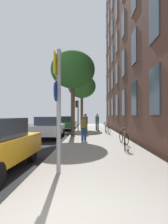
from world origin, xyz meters
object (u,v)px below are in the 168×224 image
car_2 (67,123)px  pedestrian_1 (85,122)px  sign_post (58,101)px  tree_near (73,70)px  car_1 (49,127)px  traffic_light (77,109)px  pedestrian_2 (97,121)px  bicycle_3 (105,128)px  pedestrian_0 (84,126)px  bicycle_1 (124,137)px  bicycle_0 (125,141)px  bicycle_2 (108,129)px  car_3 (68,121)px  tree_far (82,87)px

car_2 → pedestrian_1: bearing=-68.7°
sign_post → tree_near: size_ratio=0.51×
car_1 → traffic_light: bearing=78.4°
traffic_light → sign_post: bearing=-88.3°
traffic_light → car_1: size_ratio=0.81×
traffic_light → pedestrian_2: 2.80m
bicycle_3 → pedestrian_0: size_ratio=1.03×
pedestrian_2 → car_2: size_ratio=0.41×
bicycle_1 → bicycle_3: bicycle_3 is taller
pedestrian_2 → car_1: size_ratio=0.43×
pedestrian_1 → car_2: bearing=111.3°
bicycle_0 → bicycle_2: bicycle_0 is taller
pedestrian_2 → bicycle_3: bearing=-67.7°
bicycle_1 → bicycle_3: size_ratio=0.96×
traffic_light → tree_near: tree_near is taller
bicycle_2 → pedestrian_2: bearing=99.9°
sign_post → tree_near: bearing=92.4°
traffic_light → bicycle_2: 6.28m
pedestrian_0 → car_3: (-3.04, 18.48, -0.21)m
bicycle_2 → car_3: bearing=109.8°
traffic_light → bicycle_1: (3.32, -11.09, -1.98)m
pedestrian_0 → car_3: bearing=99.4°
bicycle_2 → pedestrian_1: (-1.96, -0.34, 0.64)m
bicycle_1 → pedestrian_0: bearing=147.4°
bicycle_1 → pedestrian_1: pedestrian_1 is taller
bicycle_2 → pedestrian_0: 4.94m
traffic_light → bicycle_2: size_ratio=2.02×
sign_post → bicycle_2: (2.53, 11.27, -1.62)m
traffic_light → bicycle_3: traffic_light is taller
sign_post → bicycle_1: 6.25m
pedestrian_1 → pedestrian_2: bearing=74.9°
pedestrian_2 → bicycle_1: bearing=-84.2°
pedestrian_1 → car_2: size_ratio=0.40×
traffic_light → bicycle_2: bearing=-59.5°
tree_near → car_1: (-1.71, -0.76, -4.47)m
pedestrian_1 → bicycle_0: bearing=-74.2°
sign_post → pedestrian_0: 6.89m
bicycle_3 → pedestrian_2: size_ratio=0.93×
bicycle_1 → pedestrian_0: (-2.29, 1.46, 0.57)m
car_2 → tree_near: bearing=-79.7°
tree_far → bicycle_2: 9.07m
tree_near → bicycle_2: tree_near is taller
bicycle_2 → bicycle_3: size_ratio=1.00×
bicycle_3 → pedestrian_1: size_ratio=0.95×
bicycle_2 → car_3: size_ratio=0.38×
bicycle_0 → car_1: size_ratio=0.41×
tree_near → tree_far: tree_far is taller
traffic_light → bicycle_0: bearing=-76.3°
pedestrian_2 → car_3: bearing=113.7°
bicycle_0 → bicycle_2: bearing=90.5°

